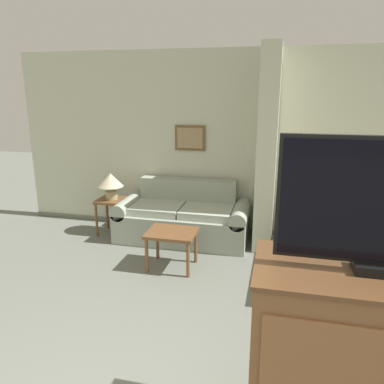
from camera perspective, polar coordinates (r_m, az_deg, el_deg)
The scene contains 9 objects.
wall_back at distance 5.41m, azimuth 7.04°, elevation 7.15°, with size 6.68×0.16×2.60m.
wall_partition_pillar at distance 4.97m, azimuth 11.39°, elevation 6.32°, with size 0.24×0.71×2.60m.
couch at distance 5.30m, azimuth -1.31°, elevation -4.01°, with size 1.84×0.84×0.80m.
coffee_table at distance 4.41m, azimuth -3.10°, elevation -6.84°, with size 0.57×0.47×0.46m.
side_table at distance 5.57m, azimuth -12.08°, elevation -2.01°, with size 0.40×0.40×0.52m.
table_lamp at distance 5.48m, azimuth -12.29°, elevation 1.53°, with size 0.36×0.36×0.38m.
tv_dresser at distance 2.40m, azimuth 24.69°, elevation -23.69°, with size 1.21×0.58×1.18m.
bed at distance 4.74m, azimuth 25.78°, elevation -8.29°, with size 1.79×1.94×0.54m.
backpack at distance 4.57m, azimuth 25.43°, elevation -2.27°, with size 0.30×0.21×0.48m.
Camera 1 is at (0.58, -1.00, 2.05)m, focal length 35.00 mm.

